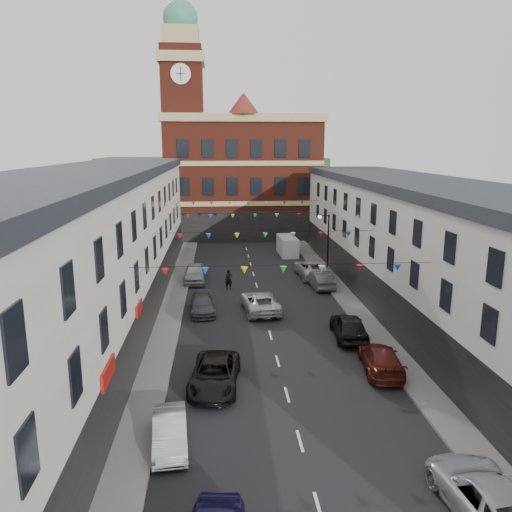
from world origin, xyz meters
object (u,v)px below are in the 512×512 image
object	(u,v)px
car_right_b	(488,498)
car_right_d	(349,326)
street_lamp	(326,237)
moving_car	(260,302)
car_right_c	(381,359)
car_right_f	(312,268)
car_left_d	(202,304)
car_left_e	(195,273)
white_van	(287,246)
pedestrian	(229,280)
car_left_c	(215,374)
car_right_e	(320,279)
car_left_b	(170,431)

from	to	relation	value
car_right_b	car_right_d	distance (m)	15.96
street_lamp	moving_car	world-z (taller)	street_lamp
car_right_b	car_right_c	distance (m)	11.10
street_lamp	car_right_f	distance (m)	3.30
car_left_d	car_left_e	bearing A→B (deg)	91.62
car_right_c	moving_car	world-z (taller)	moving_car
car_left_d	car_left_e	distance (m)	8.75
car_right_c	white_van	distance (m)	30.10
car_left_e	white_van	bearing A→B (deg)	46.89
car_left_d	pedestrian	bearing A→B (deg)	66.26
car_right_c	car_left_c	bearing A→B (deg)	14.26
moving_car	car_right_e	bearing A→B (deg)	-139.46
car_left_e	car_right_c	distance (m)	22.26
car_left_c	car_right_b	xyz separation A→B (m)	(9.10, -9.92, 0.03)
white_van	pedestrian	xyz separation A→B (m)	(-6.95, -13.45, -0.17)
car_left_d	moving_car	bearing A→B (deg)	-4.76
street_lamp	car_left_b	bearing A→B (deg)	-114.80
car_right_b	car_left_b	bearing A→B (deg)	-27.10
car_left_e	car_right_d	world-z (taller)	car_left_e
car_right_d	white_van	world-z (taller)	white_van
street_lamp	car_right_e	xyz separation A→B (m)	(-1.05, -3.11, -3.15)
car_left_d	car_left_c	bearing A→B (deg)	-89.59
car_left_e	car_left_b	bearing A→B (deg)	-90.07
car_left_c	car_right_c	bearing A→B (deg)	13.46
car_right_b	white_van	xyz separation A→B (m)	(-1.04, 41.18, 0.30)
car_left_b	white_van	size ratio (longest dim) A/B	0.84
car_right_c	car_right_d	bearing A→B (deg)	-76.94
street_lamp	car_left_d	size ratio (longest dim) A/B	1.37
moving_car	car_left_e	bearing A→B (deg)	-64.66
car_right_c	moving_car	bearing A→B (deg)	-54.71
street_lamp	car_right_b	xyz separation A→B (m)	(-1.05, -30.83, -3.16)
car_left_d	car_right_c	bearing A→B (deg)	-50.91
car_left_d	car_right_e	distance (m)	11.72
pedestrian	car_left_d	bearing A→B (deg)	-115.18
street_lamp	car_left_d	xyz separation A→B (m)	(-11.14, -9.08, -3.27)
street_lamp	car_right_c	distance (m)	20.02
car_left_e	car_left_d	bearing A→B (deg)	-84.26
car_left_c	car_right_e	distance (m)	20.00
white_van	pedestrian	distance (m)	15.14
white_van	car_left_c	bearing A→B (deg)	-106.59
car_right_d	moving_car	distance (m)	7.79
car_left_b	car_right_b	size ratio (longest dim) A/B	0.73
car_left_b	car_left_d	world-z (taller)	car_left_b
pedestrian	moving_car	bearing A→B (deg)	-75.42
car_left_c	pedestrian	size ratio (longest dim) A/B	2.94
car_left_d	white_van	xyz separation A→B (m)	(9.05, 19.43, 0.41)
car_left_d	pedestrian	xyz separation A→B (m)	(2.10, 5.98, 0.24)
car_left_c	car_left_e	size ratio (longest dim) A/B	1.08
car_right_f	car_right_d	bearing A→B (deg)	84.73
car_right_b	moving_car	distance (m)	22.47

